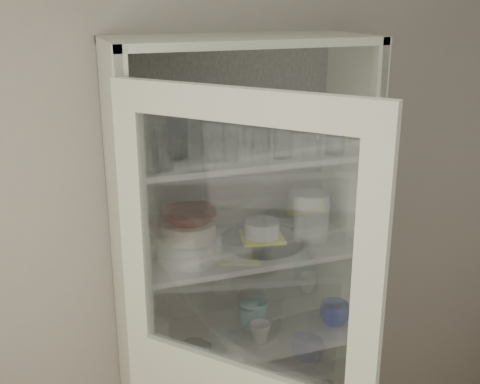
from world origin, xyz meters
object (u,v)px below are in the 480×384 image
object	(u,v)px
goblet_2	(244,124)
mug_teal	(256,311)
mug_white	(260,332)
goblet_1	(209,128)
cream_bowl	(189,230)
goblet_0	(175,132)
goblet_3	(277,122)
pantry_cabinet	(235,307)
terracotta_bowl	(188,216)
plate_stack_front	(189,248)
teal_jar	(249,314)
white_ramekin	(262,228)
measuring_cups	(194,349)
glass_platter	(262,240)
yellow_trivet	(262,237)
mug_blue	(334,313)
grey_bowl_stack	(312,215)
white_canister	(158,333)
plate_stack_back	(144,243)

from	to	relation	value
goblet_2	mug_teal	xyz separation A→B (m)	(0.04, -0.05, -0.84)
mug_teal	mug_white	distance (m)	0.15
goblet_1	cream_bowl	size ratio (longest dim) A/B	0.80
goblet_0	goblet_3	bearing A→B (deg)	2.63
pantry_cabinet	mug_white	bearing A→B (deg)	-72.99
pantry_cabinet	terracotta_bowl	world-z (taller)	pantry_cabinet
plate_stack_front	mug_white	distance (m)	0.49
cream_bowl	teal_jar	size ratio (longest dim) A/B	2.08
white_ramekin	terracotta_bowl	bearing A→B (deg)	-172.08
measuring_cups	glass_platter	bearing A→B (deg)	16.78
yellow_trivet	mug_teal	distance (m)	0.38
goblet_1	glass_platter	xyz separation A→B (m)	(0.20, -0.08, -0.47)
goblet_0	measuring_cups	size ratio (longest dim) A/B	1.50
mug_teal	cream_bowl	bearing A→B (deg)	174.79
goblet_0	measuring_cups	bearing A→B (deg)	-87.74
goblet_0	mug_white	xyz separation A→B (m)	(0.29, -0.18, -0.84)
cream_bowl	mug_blue	bearing A→B (deg)	-3.65
glass_platter	goblet_1	bearing A→B (deg)	158.89
grey_bowl_stack	mug_teal	bearing A→B (deg)	164.59
glass_platter	mug_white	world-z (taller)	glass_platter
terracotta_bowl	white_canister	distance (m)	0.54
measuring_cups	pantry_cabinet	bearing A→B (deg)	35.06
goblet_0	yellow_trivet	xyz separation A→B (m)	(0.34, -0.08, -0.45)
goblet_1	mug_white	xyz separation A→B (m)	(0.15, -0.18, -0.84)
terracotta_bowl	yellow_trivet	world-z (taller)	terracotta_bowl
plate_stack_front	white_ramekin	distance (m)	0.33
white_ramekin	goblet_3	bearing A→B (deg)	43.78
plate_stack_front	teal_jar	distance (m)	0.49
plate_stack_back	measuring_cups	xyz separation A→B (m)	(0.14, -0.20, -0.41)
plate_stack_back	grey_bowl_stack	distance (m)	0.70
goblet_0	mug_teal	xyz separation A→B (m)	(0.33, -0.03, -0.83)
mug_blue	mug_white	distance (m)	0.36
goblet_1	measuring_cups	xyz separation A→B (m)	(-0.13, -0.18, -0.86)
white_canister	mug_white	bearing A→B (deg)	-15.43
yellow_trivet	white_ramekin	distance (m)	0.04
terracotta_bowl	grey_bowl_stack	bearing A→B (deg)	2.95
goblet_3	yellow_trivet	distance (m)	0.48
plate_stack_back	mug_teal	world-z (taller)	plate_stack_back
measuring_cups	white_canister	world-z (taller)	white_canister
white_ramekin	yellow_trivet	bearing A→B (deg)	0.00
goblet_3	measuring_cups	xyz separation A→B (m)	(-0.43, -0.20, -0.86)
goblet_3	goblet_0	bearing A→B (deg)	-177.37
goblet_3	teal_jar	distance (m)	0.85
mug_teal	plate_stack_front	bearing A→B (deg)	174.79
pantry_cabinet	goblet_2	xyz separation A→B (m)	(0.05, 0.03, 0.81)
plate_stack_back	goblet_0	bearing A→B (deg)	-10.90
teal_jar	measuring_cups	size ratio (longest dim) A/B	0.95
goblet_0	measuring_cups	distance (m)	0.88
white_ramekin	measuring_cups	world-z (taller)	white_ramekin
goblet_1	mug_teal	world-z (taller)	goblet_1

